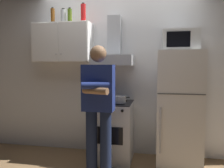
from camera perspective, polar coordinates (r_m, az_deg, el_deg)
name	(u,v)px	position (r m, az deg, el deg)	size (l,w,h in m)	color
ground_plane	(112,166)	(3.41, 0.00, -19.64)	(7.00, 7.00, 0.00)	olive
back_wall_tiled	(119,69)	(3.70, 1.79, 3.83)	(4.80, 0.10, 2.70)	white
upper_cabinet	(63,43)	(3.73, -11.96, 9.89)	(0.90, 0.37, 0.60)	white
stove_oven	(112,131)	(3.50, -0.02, -11.44)	(0.60, 0.62, 0.87)	silver
range_hood	(114,52)	(3.49, 0.38, 7.85)	(0.60, 0.44, 0.75)	#B7BABF
refrigerator	(179,109)	(3.37, 16.13, -5.84)	(0.60, 0.62, 1.60)	white
microwave	(180,41)	(3.35, 16.47, 10.24)	(0.48, 0.37, 0.28)	silver
person_standing	(98,107)	(2.83, -3.39, -5.59)	(0.38, 0.33, 1.64)	#192342
cooking_pot	(119,99)	(3.26, 1.82, -3.83)	(0.29, 0.19, 0.10)	#B7BABF
bottle_beer_brown	(53,16)	(3.84, -14.41, 15.98)	(0.06, 0.06, 0.25)	brown
bottle_olive_oil	(70,16)	(3.73, -10.37, 16.25)	(0.06, 0.06, 0.23)	#4C6B19
bottle_soda_red	(83,13)	(3.66, -7.10, 16.98)	(0.07, 0.07, 0.29)	red
bottle_canister_steel	(63,16)	(3.78, -11.90, 16.04)	(0.08, 0.08, 0.22)	#B2B5BA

